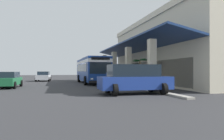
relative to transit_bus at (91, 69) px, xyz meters
name	(u,v)px	position (x,y,z in m)	size (l,w,h in m)	color
ground	(148,83)	(0.80, 7.42, -1.85)	(120.00, 120.00, 0.00)	#2D2D30
curb_strip	(120,84)	(3.41, 2.75, -1.79)	(26.90, 0.50, 0.12)	#9E998E
plaza_building	(193,52)	(3.41, 12.38, 2.08)	(22.72, 16.73, 7.85)	beige
transit_bus	(91,69)	(0.00, 0.00, 0.00)	(11.24, 2.93, 3.34)	navy
parked_sedan_green	(8,80)	(5.55, -8.64, -1.10)	(4.44, 2.08, 1.47)	#195933
parked_sedan_silver	(44,76)	(-7.18, -6.26, -1.10)	(4.48, 2.17, 1.47)	#B2B5BA
parked_suv_blue	(134,79)	(13.43, 0.79, -0.84)	(2.72, 4.81, 1.97)	navy
pedestrian	(110,78)	(8.09, 0.39, -0.96)	(0.51, 0.59, 1.61)	#726651
potted_palm	(140,78)	(7.02, 3.79, -1.00)	(1.88, 1.91, 2.80)	#4C4742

